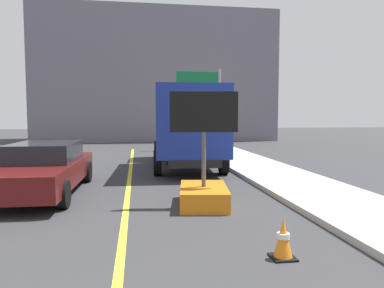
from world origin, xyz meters
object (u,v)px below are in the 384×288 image
object	(u,v)px
pickup_car	(43,168)
traffic_cone_mid_lane	(283,239)
highway_guide_sign	(207,94)
box_truck	(186,125)
arrow_board_trailer	(204,185)

from	to	relation	value
pickup_car	traffic_cone_mid_lane	distance (m)	7.12
highway_guide_sign	traffic_cone_mid_lane	bearing A→B (deg)	-97.16
box_truck	traffic_cone_mid_lane	world-z (taller)	box_truck
box_truck	pickup_car	size ratio (longest dim) A/B	1.45
box_truck	arrow_board_trailer	bearing A→B (deg)	-93.99
arrow_board_trailer	box_truck	bearing A→B (deg)	86.01
box_truck	pickup_car	xyz separation A→B (m)	(-4.56, -4.55, -1.05)
arrow_board_trailer	highway_guide_sign	size ratio (longest dim) A/B	0.54
pickup_car	arrow_board_trailer	bearing A→B (deg)	-25.56
arrow_board_trailer	box_truck	world-z (taller)	box_truck
box_truck	traffic_cone_mid_lane	bearing A→B (deg)	-89.20
pickup_car	traffic_cone_mid_lane	size ratio (longest dim) A/B	8.60
arrow_board_trailer	highway_guide_sign	distance (m)	14.47
arrow_board_trailer	pickup_car	world-z (taller)	arrow_board_trailer
highway_guide_sign	box_truck	bearing A→B (deg)	-107.35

